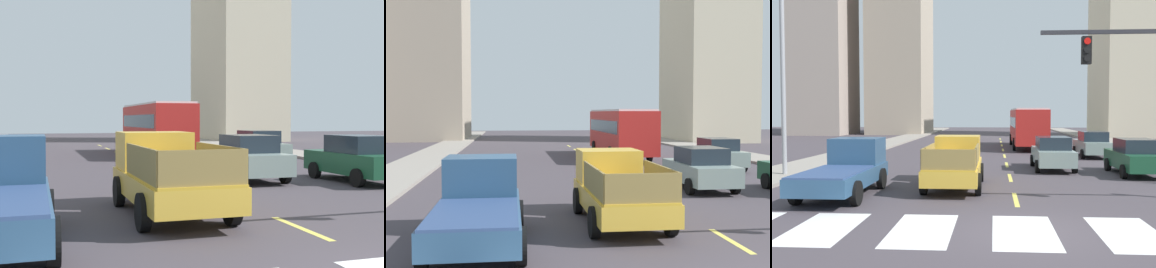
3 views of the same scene
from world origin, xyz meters
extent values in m
cube|color=gray|center=(10.88, 18.00, 0.07)|extent=(3.04, 110.00, 0.15)
cube|color=#D9C953|center=(0.00, 4.00, 0.00)|extent=(0.16, 2.40, 0.01)
cube|color=#D9C953|center=(0.00, 9.00, 0.00)|extent=(0.16, 2.40, 0.01)
cube|color=#D9C953|center=(0.00, 14.00, 0.00)|extent=(0.16, 2.40, 0.01)
cube|color=#D9C953|center=(0.00, 19.00, 0.00)|extent=(0.16, 2.40, 0.01)
cube|color=#D9C953|center=(0.00, 24.00, 0.00)|extent=(0.16, 2.40, 0.01)
cube|color=#D9C953|center=(0.00, 29.00, 0.00)|extent=(0.16, 2.40, 0.01)
cube|color=#D9C953|center=(0.00, 34.00, 0.00)|extent=(0.16, 2.40, 0.01)
cube|color=#D9C953|center=(0.00, 39.00, 0.00)|extent=(0.16, 2.40, 0.01)
cube|color=gold|center=(-2.28, 6.23, 0.68)|extent=(1.96, 5.20, 0.56)
cube|color=gold|center=(-2.28, 7.93, 1.46)|extent=(1.84, 1.60, 1.00)
cube|color=#19232D|center=(-2.28, 8.37, 1.64)|extent=(1.72, 0.08, 0.56)
cube|color=gold|center=(-2.28, 5.28, 0.99)|extent=(1.84, 3.30, 0.06)
cylinder|color=black|center=(-3.26, 7.79, 0.40)|extent=(0.22, 0.80, 0.80)
cylinder|color=black|center=(-1.30, 7.79, 0.40)|extent=(0.22, 0.80, 0.80)
cylinder|color=black|center=(-3.26, 4.67, 0.40)|extent=(0.22, 0.80, 0.80)
cylinder|color=black|center=(-1.30, 4.67, 0.40)|extent=(0.22, 0.80, 0.80)
cube|color=olive|center=(-3.18, 5.28, 1.37)|extent=(0.06, 3.17, 0.70)
cube|color=olive|center=(-1.37, 5.28, 1.37)|extent=(0.06, 3.17, 0.70)
cube|color=olive|center=(-2.28, 3.70, 1.37)|extent=(1.80, 0.06, 0.70)
cube|color=navy|center=(-6.07, 5.94, 1.46)|extent=(1.84, 1.60, 1.00)
cube|color=#19232D|center=(-6.07, 6.38, 1.64)|extent=(1.72, 0.08, 0.56)
cylinder|color=black|center=(-5.09, 5.80, 0.40)|extent=(0.22, 0.80, 0.80)
cylinder|color=black|center=(-5.09, 2.68, 0.40)|extent=(0.22, 0.80, 0.80)
cube|color=red|center=(2.11, 26.37, 1.85)|extent=(2.50, 10.80, 2.70)
cube|color=#19232D|center=(2.11, 26.37, 2.20)|extent=(2.52, 9.94, 0.80)
cube|color=silver|center=(2.11, 26.37, 3.26)|extent=(2.40, 10.37, 0.12)
cylinder|color=black|center=(0.86, 29.71, 0.50)|extent=(0.22, 1.00, 1.00)
cylinder|color=black|center=(3.36, 29.71, 0.50)|extent=(0.22, 1.00, 1.00)
cylinder|color=black|center=(0.86, 23.40, 0.50)|extent=(0.22, 1.00, 1.00)
cylinder|color=black|center=(3.36, 23.40, 0.50)|extent=(0.22, 1.00, 1.00)
cube|color=gray|center=(5.85, 18.77, 0.70)|extent=(1.80, 4.40, 0.76)
cube|color=#1E2833|center=(5.85, 18.62, 1.40)|extent=(1.58, 2.11, 0.64)
cylinder|color=black|center=(4.95, 20.13, 0.32)|extent=(0.22, 0.64, 0.64)
cylinder|color=black|center=(6.75, 20.13, 0.32)|extent=(0.22, 0.64, 0.64)
cylinder|color=black|center=(4.95, 17.40, 0.32)|extent=(0.22, 0.64, 0.64)
cylinder|color=black|center=(6.75, 17.40, 0.32)|extent=(0.22, 0.64, 0.64)
cube|color=#1A4C30|center=(5.96, 10.41, 0.70)|extent=(1.80, 4.40, 0.76)
cube|color=#1E2833|center=(5.96, 10.26, 1.40)|extent=(1.58, 2.11, 0.64)
cylinder|color=black|center=(5.06, 11.78, 0.32)|extent=(0.22, 0.64, 0.64)
cylinder|color=black|center=(6.86, 11.78, 0.32)|extent=(0.22, 0.64, 0.64)
cylinder|color=black|center=(5.06, 9.05, 0.32)|extent=(0.22, 0.64, 0.64)
cube|color=gray|center=(2.30, 12.07, 0.70)|extent=(1.80, 4.40, 0.76)
cube|color=#1E2833|center=(2.30, 11.92, 1.40)|extent=(1.58, 2.11, 0.64)
cylinder|color=black|center=(1.40, 13.43, 0.32)|extent=(0.22, 0.64, 0.64)
cylinder|color=black|center=(3.20, 13.43, 0.32)|extent=(0.22, 0.64, 0.64)
cylinder|color=black|center=(1.40, 10.70, 0.32)|extent=(0.22, 0.64, 0.64)
cylinder|color=black|center=(3.20, 10.70, 0.32)|extent=(0.22, 0.64, 0.64)
cube|color=beige|center=(16.13, 46.38, 11.78)|extent=(7.17, 11.71, 23.56)
camera|label=1|loc=(-5.32, -5.27, 2.30)|focal=46.46mm
camera|label=2|loc=(-5.27, -7.57, 3.12)|focal=47.29mm
camera|label=3|loc=(-0.76, -10.63, 2.92)|focal=40.54mm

